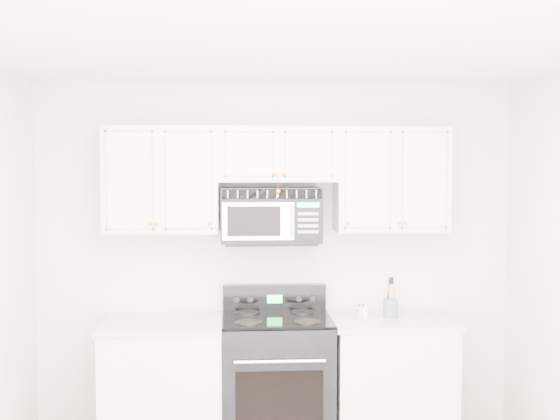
{
  "coord_description": "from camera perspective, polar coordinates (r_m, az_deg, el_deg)",
  "views": [
    {
      "loc": [
        -0.3,
        -3.41,
        1.98
      ],
      "look_at": [
        0.0,
        1.3,
        1.7
      ],
      "focal_mm": 45.0,
      "sensor_mm": 36.0,
      "label": 1
    }
  ],
  "objects": [
    {
      "name": "upper_cabinets",
      "position": [
        5.01,
        -0.21,
        2.91
      ],
      "size": [
        2.44,
        0.37,
        0.75
      ],
      "color": "silver",
      "rests_on": "ground"
    },
    {
      "name": "room",
      "position": [
        3.49,
        1.38,
        -7.8
      ],
      "size": [
        3.51,
        3.51,
        2.61
      ],
      "color": "brown",
      "rests_on": "ground"
    },
    {
      "name": "microwave",
      "position": [
        5.0,
        -0.75,
        -0.39
      ],
      "size": [
        0.71,
        0.4,
        0.39
      ],
      "color": "black",
      "rests_on": "ground"
    },
    {
      "name": "base_cabinet_right",
      "position": [
        5.21,
        8.97,
        -13.94
      ],
      "size": [
        0.86,
        0.65,
        0.92
      ],
      "color": "silver",
      "rests_on": "ground"
    },
    {
      "name": "shaker_salt",
      "position": [
        5.07,
        6.6,
        -8.11
      ],
      "size": [
        0.04,
        0.04,
        0.09
      ],
      "color": "white",
      "rests_on": "base_cabinet_right"
    },
    {
      "name": "shaker_pepper",
      "position": [
        5.02,
        6.94,
        -8.13
      ],
      "size": [
        0.05,
        0.05,
        0.11
      ],
      "color": "white",
      "rests_on": "base_cabinet_right"
    },
    {
      "name": "utensil_crock",
      "position": [
        5.07,
        8.97,
        -7.85
      ],
      "size": [
        0.11,
        0.11,
        0.28
      ],
      "color": "slate",
      "rests_on": "base_cabinet_right"
    },
    {
      "name": "range",
      "position": [
        5.08,
        -0.28,
        -13.68
      ],
      "size": [
        0.76,
        0.69,
        1.12
      ],
      "color": "black",
      "rests_on": "ground"
    },
    {
      "name": "base_cabinet_left",
      "position": [
        5.12,
        -9.36,
        -14.27
      ],
      "size": [
        0.86,
        0.65,
        0.92
      ],
      "color": "silver",
      "rests_on": "ground"
    }
  ]
}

